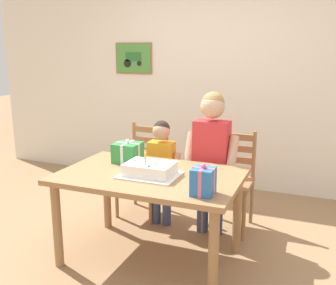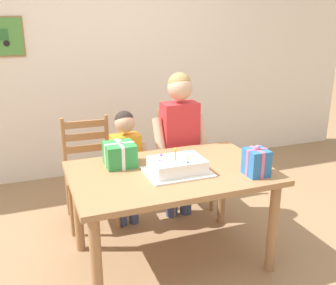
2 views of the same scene
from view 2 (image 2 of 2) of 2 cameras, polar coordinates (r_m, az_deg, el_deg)
The scene contains 10 objects.
ground_plane at distance 3.08m, azimuth 0.45°, elevation -16.65°, with size 20.00×20.00×0.00m, color #997551.
back_wall at distance 4.44m, azimuth -8.97°, elevation 12.05°, with size 6.40×0.11×2.60m.
dining_table at distance 2.77m, azimuth 0.48°, elevation -5.95°, with size 1.40×0.90×0.72m.
birthday_cake at distance 2.68m, azimuth 1.35°, elevation -3.48°, with size 0.44×0.34×0.19m.
gift_box_red_large at distance 2.70m, azimuth 12.81°, elevation -2.83°, with size 0.15×0.16×0.22m.
gift_box_beside_cake at distance 2.82m, azimuth -7.08°, elevation -1.74°, with size 0.22×0.22×0.20m.
chair_left at distance 3.46m, azimuth -11.42°, elevation -4.11°, with size 0.44×0.44×0.92m.
chair_right at distance 3.69m, azimuth 2.34°, elevation -2.32°, with size 0.42×0.42×0.92m.
child_older at distance 3.36m, azimuth 1.70°, elevation 1.53°, with size 0.47×0.27×1.31m.
child_younger at distance 3.27m, azimuth -6.18°, elevation -2.26°, with size 0.37×0.22×1.02m.
Camera 2 is at (-0.92, -2.36, 1.76)m, focal length 41.63 mm.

